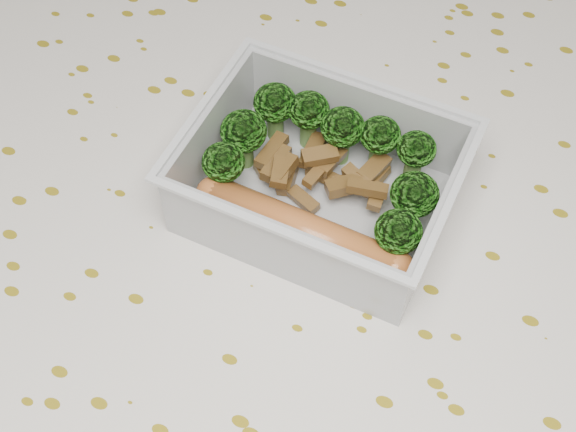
% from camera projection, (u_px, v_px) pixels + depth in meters
% --- Properties ---
extents(dining_table, '(1.40, 0.90, 0.75)m').
position_uv_depth(dining_table, '(305.00, 303.00, 0.56)').
color(dining_table, brown).
rests_on(dining_table, ground).
extents(tablecloth, '(1.46, 0.96, 0.19)m').
position_uv_depth(tablecloth, '(306.00, 267.00, 0.52)').
color(tablecloth, white).
rests_on(tablecloth, dining_table).
extents(lunch_container, '(0.16, 0.13, 0.06)m').
position_uv_depth(lunch_container, '(320.00, 187.00, 0.48)').
color(lunch_container, silver).
rests_on(lunch_container, tablecloth).
extents(broccoli_florets, '(0.14, 0.09, 0.04)m').
position_uv_depth(broccoli_florets, '(330.00, 152.00, 0.48)').
color(broccoli_florets, '#608C3F').
rests_on(broccoli_florets, lunch_container).
extents(meat_pile, '(0.09, 0.05, 0.03)m').
position_uv_depth(meat_pile, '(318.00, 171.00, 0.49)').
color(meat_pile, brown).
rests_on(meat_pile, lunch_container).
extents(sausage, '(0.14, 0.03, 0.02)m').
position_uv_depth(sausage, '(302.00, 231.00, 0.47)').
color(sausage, '#B9632D').
rests_on(sausage, lunch_container).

